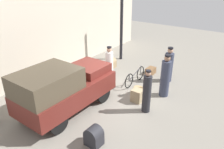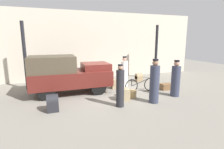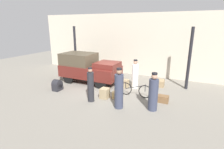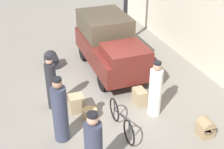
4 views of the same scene
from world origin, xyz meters
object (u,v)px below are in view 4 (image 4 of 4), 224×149
object	(u,v)px
wicker_basket	(90,114)
porter_lifting_near_truck	(60,112)
bicycle	(121,120)
trunk_barrel_dark	(206,128)
suitcase_small_leather	(51,61)
porter_standing_middle	(155,91)
porter_carrying_trunk	(94,147)
truck	(111,43)
trunk_umber_medium	(77,103)
trunk_large_brown	(140,97)
porter_with_bicycle	(51,85)

from	to	relation	value
wicker_basket	porter_lifting_near_truck	world-z (taller)	porter_lifting_near_truck
bicycle	trunk_barrel_dark	distance (m)	2.28
bicycle	suitcase_small_leather	distance (m)	4.48
suitcase_small_leather	porter_standing_middle	bearing A→B (deg)	30.51
porter_carrying_trunk	suitcase_small_leather	world-z (taller)	porter_carrying_trunk
truck	wicker_basket	size ratio (longest dim) A/B	9.18
trunk_umber_medium	porter_lifting_near_truck	bearing A→B (deg)	-32.15
trunk_large_brown	trunk_umber_medium	world-z (taller)	trunk_umber_medium
trunk_barrel_dark	wicker_basket	bearing A→B (deg)	-123.42
porter_standing_middle	trunk_barrel_dark	distance (m)	1.71
porter_carrying_trunk	porter_with_bicycle	size ratio (longest dim) A/B	1.00
porter_standing_middle	trunk_umber_medium	xyz separation A→B (m)	(-0.93, -2.13, -0.53)
truck	porter_lifting_near_truck	xyz separation A→B (m)	(3.32, -2.59, -0.16)
truck	bicycle	size ratio (longest dim) A/B	2.18
porter_with_bicycle	trunk_umber_medium	xyz separation A→B (m)	(0.44, 0.62, -0.53)
suitcase_small_leather	wicker_basket	bearing A→B (deg)	7.26
porter_with_bicycle	trunk_large_brown	world-z (taller)	porter_with_bicycle
porter_standing_middle	porter_with_bicycle	bearing A→B (deg)	-116.36
trunk_barrel_dark	trunk_umber_medium	xyz separation A→B (m)	(-2.31, -2.97, 0.00)
porter_lifting_near_truck	suitcase_small_leather	world-z (taller)	porter_lifting_near_truck
bicycle	porter_with_bicycle	size ratio (longest dim) A/B	1.03
porter_carrying_trunk	trunk_large_brown	xyz separation A→B (m)	(-2.20, 2.17, -0.53)
porter_carrying_trunk	trunk_umber_medium	bearing A→B (deg)	174.58
porter_carrying_trunk	suitcase_small_leather	bearing A→B (deg)	179.45
trunk_large_brown	porter_lifting_near_truck	bearing A→B (deg)	-73.94
porter_lifting_near_truck	porter_standing_middle	world-z (taller)	porter_lifting_near_truck
porter_lifting_near_truck	trunk_large_brown	xyz separation A→B (m)	(-0.75, 2.62, -0.61)
trunk_umber_medium	porter_with_bicycle	bearing A→B (deg)	-124.91
porter_carrying_trunk	bicycle	bearing A→B (deg)	136.03
trunk_barrel_dark	trunk_large_brown	bearing A→B (deg)	-152.11
trunk_umber_medium	suitcase_small_leather	size ratio (longest dim) A/B	0.82
bicycle	porter_carrying_trunk	world-z (taller)	porter_carrying_trunk
wicker_basket	porter_standing_middle	world-z (taller)	porter_standing_middle
porter_lifting_near_truck	suitcase_small_leather	bearing A→B (deg)	173.04
wicker_basket	trunk_barrel_dark	world-z (taller)	trunk_barrel_dark
truck	porter_standing_middle	world-z (taller)	truck
wicker_basket	truck	bearing A→B (deg)	149.11
bicycle	trunk_umber_medium	distance (m)	1.63
wicker_basket	suitcase_small_leather	xyz separation A→B (m)	(-3.52, -0.45, 0.14)
truck	porter_carrying_trunk	world-z (taller)	truck
truck	porter_carrying_trunk	bearing A→B (deg)	-24.25
porter_standing_middle	porter_lifting_near_truck	bearing A→B (deg)	-86.65
truck	porter_with_bicycle	distance (m)	3.11
truck	porter_lifting_near_truck	world-z (taller)	truck
truck	porter_lifting_near_truck	size ratio (longest dim) A/B	2.06
truck	porter_with_bicycle	bearing A→B (deg)	-54.67
truck	trunk_umber_medium	size ratio (longest dim) A/B	7.30
trunk_large_brown	suitcase_small_leather	size ratio (longest dim) A/B	0.79
truck	porter_carrying_trunk	size ratio (longest dim) A/B	2.24
porter_carrying_trunk	trunk_barrel_dark	world-z (taller)	porter_carrying_trunk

